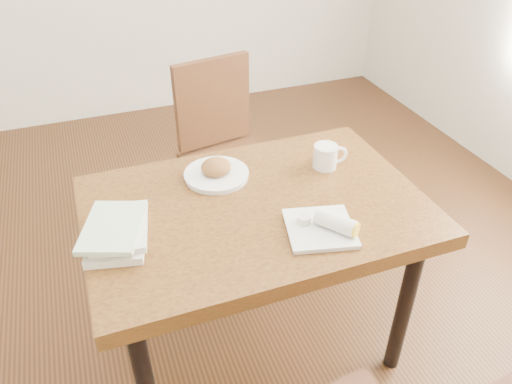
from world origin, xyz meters
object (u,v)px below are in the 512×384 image
object	(u,v)px
table	(256,223)
coffee_mug	(326,156)
plate_scone	(216,172)
plate_burrito	(325,226)
book_stack	(117,231)
chair_far	(224,143)

from	to	relation	value
table	coffee_mug	xyz separation A→B (m)	(0.34, 0.13, 0.13)
table	plate_scone	xyz separation A→B (m)	(-0.08, 0.21, 0.11)
table	plate_burrito	distance (m)	0.29
book_stack	plate_scone	bearing A→B (deg)	30.75
chair_far	plate_scone	size ratio (longest dim) A/B	3.88
plate_scone	plate_burrito	distance (m)	0.49
plate_scone	coffee_mug	xyz separation A→B (m)	(0.42, -0.08, 0.02)
plate_scone	book_stack	xyz separation A→B (m)	(-0.40, -0.24, 0.01)
plate_burrito	table	bearing A→B (deg)	124.98
plate_scone	book_stack	distance (m)	0.47
plate_scone	plate_burrito	xyz separation A→B (m)	(0.24, -0.43, -0.00)
coffee_mug	plate_burrito	distance (m)	0.40
book_stack	coffee_mug	bearing A→B (deg)	11.15
coffee_mug	plate_burrito	world-z (taller)	coffee_mug
book_stack	chair_far	bearing A→B (deg)	53.58
chair_far	coffee_mug	xyz separation A→B (m)	(0.22, -0.66, 0.25)
chair_far	plate_burrito	xyz separation A→B (m)	(0.03, -1.02, 0.22)
plate_burrito	book_stack	bearing A→B (deg)	162.98
table	chair_far	bearing A→B (deg)	81.09
table	coffee_mug	size ratio (longest dim) A/B	8.60
book_stack	plate_burrito	bearing A→B (deg)	-17.02
coffee_mug	book_stack	world-z (taller)	coffee_mug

